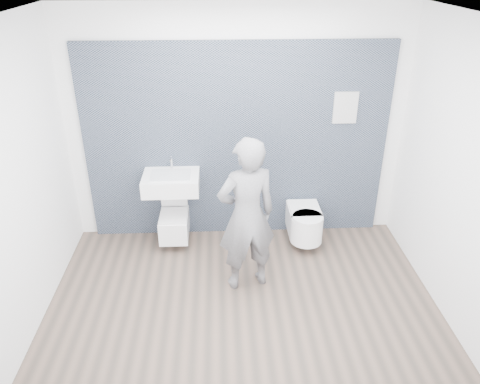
{
  "coord_description": "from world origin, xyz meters",
  "views": [
    {
      "loc": [
        -0.21,
        -3.76,
        3.24
      ],
      "look_at": [
        0.0,
        0.6,
        1.0
      ],
      "focal_mm": 35.0,
      "sensor_mm": 36.0,
      "label": 1
    }
  ],
  "objects_px": {
    "toilet_rounded": "(305,223)",
    "visitor": "(247,216)",
    "washbasin": "(171,182)",
    "toilet_square": "(174,223)"
  },
  "relations": [
    {
      "from": "washbasin",
      "to": "toilet_rounded",
      "type": "distance_m",
      "value": 1.69
    },
    {
      "from": "toilet_square",
      "to": "toilet_rounded",
      "type": "height_order",
      "value": "toilet_square"
    },
    {
      "from": "washbasin",
      "to": "toilet_rounded",
      "type": "relative_size",
      "value": 1.0
    },
    {
      "from": "washbasin",
      "to": "toilet_square",
      "type": "relative_size",
      "value": 0.98
    },
    {
      "from": "washbasin",
      "to": "toilet_square",
      "type": "height_order",
      "value": "washbasin"
    },
    {
      "from": "washbasin",
      "to": "toilet_rounded",
      "type": "height_order",
      "value": "washbasin"
    },
    {
      "from": "toilet_rounded",
      "to": "visitor",
      "type": "relative_size",
      "value": 0.38
    },
    {
      "from": "toilet_square",
      "to": "toilet_rounded",
      "type": "bearing_deg",
      "value": -3.13
    },
    {
      "from": "toilet_square",
      "to": "toilet_rounded",
      "type": "distance_m",
      "value": 1.6
    },
    {
      "from": "washbasin",
      "to": "toilet_square",
      "type": "xyz_separation_m",
      "value": [
        -0.0,
        0.0,
        -0.57
      ]
    }
  ]
}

